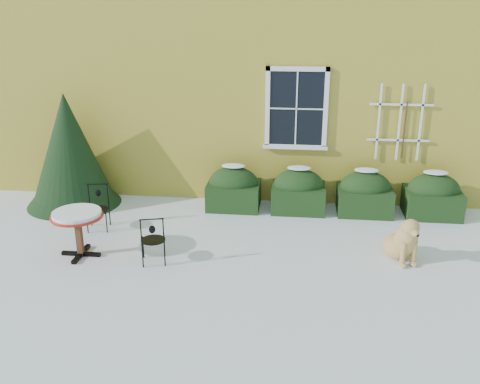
# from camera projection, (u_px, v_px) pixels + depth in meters

# --- Properties ---
(ground) EXTENTS (80.00, 80.00, 0.00)m
(ground) POSITION_uv_depth(u_px,v_px,m) (233.00, 266.00, 8.49)
(ground) COLOR white
(ground) RESTS_ON ground
(house) EXTENTS (12.40, 8.40, 6.40)m
(house) POSITION_uv_depth(u_px,v_px,m) (265.00, 31.00, 13.94)
(house) COLOR gold
(house) RESTS_ON ground
(hedge_row) EXTENTS (4.95, 0.80, 0.91)m
(hedge_row) POSITION_uv_depth(u_px,v_px,m) (331.00, 192.00, 10.57)
(hedge_row) COLOR black
(hedge_row) RESTS_ON ground
(evergreen_shrub) EXTENTS (1.90, 1.90, 2.30)m
(evergreen_shrub) POSITION_uv_depth(u_px,v_px,m) (70.00, 161.00, 10.79)
(evergreen_shrub) COLOR black
(evergreen_shrub) RESTS_ON ground
(bistro_table) EXTENTS (0.84, 0.84, 0.78)m
(bistro_table) POSITION_uv_depth(u_px,v_px,m) (77.00, 219.00, 8.64)
(bistro_table) COLOR black
(bistro_table) RESTS_ON ground
(patio_chair_near) EXTENTS (0.45, 0.44, 0.83)m
(patio_chair_near) POSITION_uv_depth(u_px,v_px,m) (153.00, 239.00, 8.47)
(patio_chair_near) COLOR black
(patio_chair_near) RESTS_ON ground
(patio_chair_far) EXTENTS (0.43, 0.42, 0.83)m
(patio_chair_far) POSITION_uv_depth(u_px,v_px,m) (98.00, 207.00, 9.77)
(patio_chair_far) COLOR black
(patio_chair_far) RESTS_ON ground
(dog) EXTENTS (0.65, 0.90, 0.81)m
(dog) POSITION_uv_depth(u_px,v_px,m) (403.00, 242.00, 8.59)
(dog) COLOR tan
(dog) RESTS_ON ground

